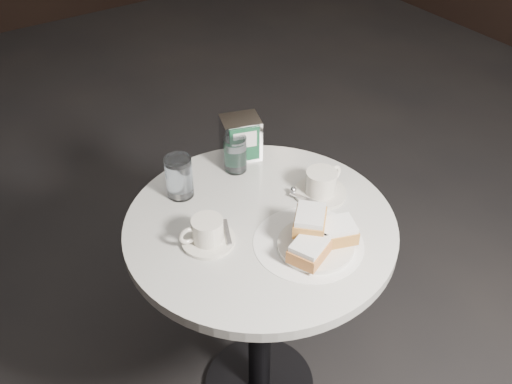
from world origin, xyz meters
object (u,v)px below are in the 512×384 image
object	(u,v)px
coffee_cup_right	(321,185)
water_glass_left	(179,177)
beignet_plate	(318,238)
cafe_table	(260,275)
water_glass_right	(235,154)
napkin_dispenser	(241,138)
coffee_cup_left	(207,233)

from	to	relation	value
coffee_cup_right	water_glass_left	size ratio (longest dim) A/B	1.39
beignet_plate	cafe_table	bearing A→B (deg)	111.68
cafe_table	water_glass_right	distance (m)	0.35
cafe_table	coffee_cup_right	distance (m)	0.30
cafe_table	napkin_dispenser	bearing A→B (deg)	66.71
beignet_plate	water_glass_right	world-z (taller)	water_glass_right
coffee_cup_left	coffee_cup_right	bearing A→B (deg)	6.96
beignet_plate	napkin_dispenser	xyz separation A→B (m)	(0.06, 0.43, 0.03)
coffee_cup_left	coffee_cup_right	world-z (taller)	coffee_cup_right
cafe_table	coffee_cup_left	world-z (taller)	coffee_cup_left
coffee_cup_right	napkin_dispenser	bearing A→B (deg)	97.07
cafe_table	beignet_plate	size ratio (longest dim) A/B	3.57
beignet_plate	coffee_cup_right	distance (m)	0.21
cafe_table	coffee_cup_right	bearing A→B (deg)	1.15
water_glass_left	napkin_dispenser	xyz separation A→B (m)	(0.23, 0.06, 0.01)
coffee_cup_right	napkin_dispenser	xyz separation A→B (m)	(-0.08, 0.27, 0.03)
cafe_table	coffee_cup_left	bearing A→B (deg)	175.27
coffee_cup_left	cafe_table	bearing A→B (deg)	3.59
cafe_table	water_glass_left	distance (m)	0.35
cafe_table	water_glass_right	world-z (taller)	water_glass_right
beignet_plate	water_glass_right	distance (m)	0.38
napkin_dispenser	water_glass_left	bearing A→B (deg)	-147.65
coffee_cup_right	water_glass_right	world-z (taller)	water_glass_right
napkin_dispenser	beignet_plate	bearing A→B (deg)	-79.82
water_glass_left	napkin_dispenser	distance (m)	0.24
cafe_table	coffee_cup_left	distance (m)	0.27
beignet_plate	napkin_dispenser	world-z (taller)	napkin_dispenser
water_glass_right	napkin_dispenser	distance (m)	0.07
coffee_cup_right	napkin_dispenser	world-z (taller)	napkin_dispenser
coffee_cup_left	napkin_dispenser	distance (m)	0.38
cafe_table	water_glass_left	world-z (taller)	water_glass_left
beignet_plate	water_glass_left	size ratio (longest dim) A/B	1.77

